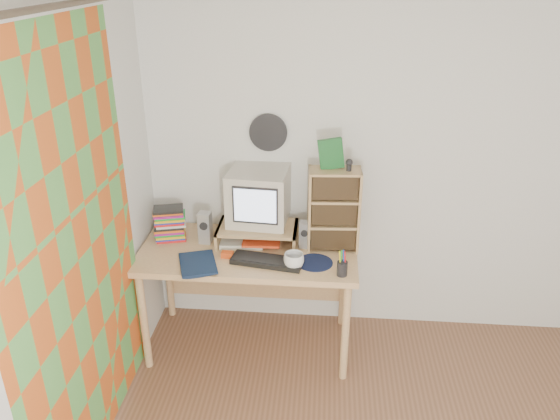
% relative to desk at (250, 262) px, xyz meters
% --- Properties ---
extents(back_wall, '(3.50, 0.00, 3.50)m').
position_rel_desk_xyz_m(back_wall, '(1.03, 0.31, 0.63)').
color(back_wall, silver).
rests_on(back_wall, floor).
extents(left_wall, '(0.00, 3.50, 3.50)m').
position_rel_desk_xyz_m(left_wall, '(-0.72, -1.44, 0.63)').
color(left_wall, silver).
rests_on(left_wall, floor).
extents(curtain, '(0.00, 2.20, 2.20)m').
position_rel_desk_xyz_m(curtain, '(-0.68, -0.96, 0.53)').
color(curtain, '#C6541C').
rests_on(curtain, left_wall).
extents(wall_disc, '(0.25, 0.02, 0.25)m').
position_rel_desk_xyz_m(wall_disc, '(0.10, 0.29, 0.81)').
color(wall_disc, black).
rests_on(wall_disc, back_wall).
extents(desk, '(1.40, 0.70, 0.75)m').
position_rel_desk_xyz_m(desk, '(0.00, 0.00, 0.00)').
color(desk, '#DBB476').
rests_on(desk, floor).
extents(monitor_riser, '(0.52, 0.30, 0.12)m').
position_rel_desk_xyz_m(monitor_riser, '(0.05, 0.04, 0.23)').
color(monitor_riser, tan).
rests_on(monitor_riser, desk).
extents(crt_monitor, '(0.40, 0.40, 0.35)m').
position_rel_desk_xyz_m(crt_monitor, '(0.05, 0.09, 0.43)').
color(crt_monitor, beige).
rests_on(crt_monitor, monitor_riser).
extents(speaker_left, '(0.08, 0.08, 0.21)m').
position_rel_desk_xyz_m(speaker_left, '(-0.29, 0.01, 0.24)').
color(speaker_left, '#A0A1A5').
rests_on(speaker_left, desk).
extents(speaker_right, '(0.07, 0.07, 0.18)m').
position_rel_desk_xyz_m(speaker_right, '(0.36, 0.01, 0.22)').
color(speaker_right, '#A0A1A5').
rests_on(speaker_right, desk).
extents(keyboard, '(0.46, 0.22, 0.03)m').
position_rel_desk_xyz_m(keyboard, '(0.14, -0.23, 0.15)').
color(keyboard, black).
rests_on(keyboard, desk).
extents(dvd_stack, '(0.22, 0.18, 0.27)m').
position_rel_desk_xyz_m(dvd_stack, '(-0.54, 0.04, 0.27)').
color(dvd_stack, brown).
rests_on(dvd_stack, desk).
extents(cd_rack, '(0.33, 0.19, 0.54)m').
position_rel_desk_xyz_m(cd_rack, '(0.54, 0.01, 0.40)').
color(cd_rack, tan).
rests_on(cd_rack, desk).
extents(mug, '(0.14, 0.14, 0.10)m').
position_rel_desk_xyz_m(mug, '(0.31, -0.27, 0.18)').
color(mug, white).
rests_on(mug, desk).
extents(diary, '(0.31, 0.27, 0.05)m').
position_rel_desk_xyz_m(diary, '(-0.38, -0.33, 0.16)').
color(diary, '#10203D').
rests_on(diary, desk).
extents(mousepad, '(0.25, 0.25, 0.00)m').
position_rel_desk_xyz_m(mousepad, '(0.44, -0.20, 0.14)').
color(mousepad, '#0F1834').
rests_on(mousepad, desk).
extents(pen_cup, '(0.08, 0.08, 0.13)m').
position_rel_desk_xyz_m(pen_cup, '(0.60, -0.33, 0.20)').
color(pen_cup, black).
rests_on(pen_cup, desk).
extents(papers, '(0.29, 0.21, 0.04)m').
position_rel_desk_xyz_m(papers, '(0.00, 0.02, 0.15)').
color(papers, silver).
rests_on(papers, desk).
extents(red_box, '(0.08, 0.05, 0.04)m').
position_rel_desk_xyz_m(red_box, '(-0.11, -0.18, 0.15)').
color(red_box, '#D24516').
rests_on(red_box, desk).
extents(game_box, '(0.15, 0.05, 0.19)m').
position_rel_desk_xyz_m(game_box, '(0.51, 0.03, 0.77)').
color(game_box, '#195925').
rests_on(game_box, cd_rack).
extents(webcam, '(0.05, 0.05, 0.08)m').
position_rel_desk_xyz_m(webcam, '(0.62, 0.01, 0.71)').
color(webcam, black).
rests_on(webcam, cd_rack).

